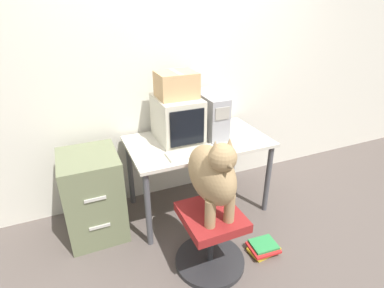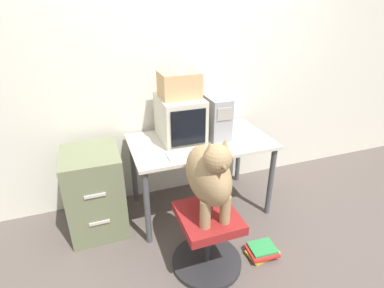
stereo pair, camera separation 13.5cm
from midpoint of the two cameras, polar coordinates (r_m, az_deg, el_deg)
name	(u,v)px [view 2 (the right image)]	position (r m, az deg, el deg)	size (l,w,h in m)	color
ground_plane	(214,229)	(2.85, 5.63, -15.86)	(12.00, 12.00, 0.00)	#564C47
wall_back	(185,69)	(2.95, -0.05, 14.13)	(8.00, 0.05, 2.60)	silver
desk	(200,149)	(2.77, 2.99, -0.95)	(1.27, 0.74, 0.74)	beige
crt_monitor	(180,118)	(2.69, -0.87, 4.87)	(0.37, 0.48, 0.40)	beige
pc_tower	(213,115)	(2.80, 5.36, 5.59)	(0.18, 0.50, 0.39)	#99999E
keyboard	(192,153)	(2.47, 1.65, -1.70)	(0.43, 0.17, 0.03)	beige
computer_mouse	(222,148)	(2.57, 7.30, -0.75)	(0.06, 0.04, 0.04)	silver
office_chair	(207,239)	(2.39, 4.63, -17.61)	(0.55, 0.55, 0.49)	#262628
dog	(209,174)	(2.04, 5.20, -5.82)	(0.27, 0.53, 0.64)	#9E7F56
filing_cabinet	(95,192)	(2.75, -16.60, -8.70)	(0.47, 0.54, 0.76)	#6B7251
cardboard_box	(179,85)	(2.60, -0.94, 11.24)	(0.33, 0.28, 0.22)	tan
book_stack_floor	(262,251)	(2.67, 14.74, -19.17)	(0.27, 0.21, 0.08)	gold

